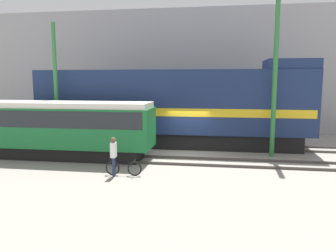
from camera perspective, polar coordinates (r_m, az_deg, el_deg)
ground_plane at (r=19.26m, az=3.20°, el=-5.13°), size 120.00×120.00×0.00m
track_near at (r=17.69m, az=2.69°, el=-6.07°), size 60.00×1.51×0.14m
track_far at (r=21.83m, az=3.89°, el=-3.39°), size 60.00×1.51×0.14m
building_backdrop at (r=30.66m, az=5.48°, el=9.37°), size 43.76×6.00×10.28m
freight_locomotive at (r=21.60m, az=0.94°, el=3.37°), size 17.79×3.04×5.62m
streetcar at (r=19.33m, az=-18.09°, el=0.00°), size 10.35×2.54×3.17m
bicycle at (r=15.31m, az=-7.75°, el=-7.32°), size 1.71×0.44×0.73m
person at (r=15.09m, az=-9.47°, el=-4.57°), size 0.24×0.37×1.80m
utility_pole_left at (r=21.67m, az=-18.95°, el=6.40°), size 0.24×0.24×7.86m
utility_pole_center at (r=19.45m, az=18.13°, el=8.35°), size 0.26×0.26×9.24m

